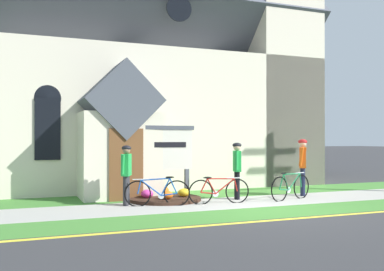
{
  "coord_description": "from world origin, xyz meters",
  "views": [
    {
      "loc": [
        -6.02,
        -9.58,
        1.81
      ],
      "look_at": [
        -0.85,
        3.52,
        1.9
      ],
      "focal_mm": 41.44,
      "sensor_mm": 36.0,
      "label": 1
    }
  ],
  "objects": [
    {
      "name": "ground",
      "position": [
        0.0,
        4.0,
        0.0
      ],
      "size": [
        140.0,
        140.0,
        0.0
      ],
      "primitive_type": "plane",
      "color": "#333335"
    },
    {
      "name": "sidewalk_slab",
      "position": [
        -0.9,
        1.59,
        0.01
      ],
      "size": [
        32.0,
        2.06,
        0.01
      ],
      "primitive_type": "cube",
      "color": "#A8A59E",
      "rests_on": "ground"
    },
    {
      "name": "grass_verge",
      "position": [
        -0.9,
        -0.21,
        0.0
      ],
      "size": [
        32.0,
        1.55,
        0.01
      ],
      "primitive_type": "cube",
      "color": "#427F33",
      "rests_on": "ground"
    },
    {
      "name": "church_lawn",
      "position": [
        -0.9,
        3.63,
        0.0
      ],
      "size": [
        24.0,
        2.03,
        0.01
      ],
      "primitive_type": "cube",
      "color": "#427F33",
      "rests_on": "ground"
    },
    {
      "name": "curb_paint_stripe",
      "position": [
        -0.9,
        -1.14,
        0.0
      ],
      "size": [
        28.0,
        0.16,
        0.01
      ],
      "primitive_type": "cube",
      "color": "yellow",
      "rests_on": "ground"
    },
    {
      "name": "church_building",
      "position": [
        -0.52,
        8.64,
        4.74
      ],
      "size": [
        12.69,
        10.42,
        13.39
      ],
      "color": "beige",
      "rests_on": "ground"
    },
    {
      "name": "church_sign",
      "position": [
        -2.04,
        3.09,
        1.45
      ],
      "size": [
        2.12,
        0.2,
        2.2
      ],
      "color": "#474C56",
      "rests_on": "ground"
    },
    {
      "name": "flower_bed",
      "position": [
        -2.03,
        2.68,
        0.09
      ],
      "size": [
        2.12,
        2.12,
        0.34
      ],
      "color": "#382319",
      "rests_on": "ground"
    },
    {
      "name": "bicycle_silver",
      "position": [
        1.46,
        1.47,
        0.38
      ],
      "size": [
        1.69,
        0.59,
        0.84
      ],
      "color": "black",
      "rests_on": "ground"
    },
    {
      "name": "bicycle_orange",
      "position": [
        -0.83,
        1.55,
        0.36
      ],
      "size": [
        1.76,
        0.22,
        0.78
      ],
      "color": "black",
      "rests_on": "ground"
    },
    {
      "name": "bicycle_black",
      "position": [
        -2.53,
        1.75,
        0.37
      ],
      "size": [
        1.7,
        0.51,
        0.82
      ],
      "color": "black",
      "rests_on": "ground"
    },
    {
      "name": "cyclist_in_blue_jersey",
      "position": [
        2.36,
        2.13,
        1.06
      ],
      "size": [
        0.5,
        0.66,
        1.79
      ],
      "color": "#191E38",
      "rests_on": "ground"
    },
    {
      "name": "cyclist_in_yellow_jersey",
      "position": [
        0.03,
        2.13,
        0.99
      ],
      "size": [
        0.37,
        0.63,
        1.69
      ],
      "color": "black",
      "rests_on": "ground"
    },
    {
      "name": "cyclist_in_white_jersey",
      "position": [
        -3.29,
        2.16,
        0.94
      ],
      "size": [
        0.4,
        0.61,
        1.62
      ],
      "color": "#2D2D33",
      "rests_on": "ground"
    },
    {
      "name": "roadside_conifer",
      "position": [
        7.2,
        9.95,
        4.72
      ],
      "size": [
        3.32,
        3.32,
        7.55
      ],
      "color": "#3D2D1E",
      "rests_on": "ground"
    },
    {
      "name": "distant_hill",
      "position": [
        13.69,
        78.68,
        0.0
      ],
      "size": [
        78.87,
        54.38,
        23.7
      ],
      "primitive_type": "ellipsoid",
      "color": "#847A5B",
      "rests_on": "ground"
    }
  ]
}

